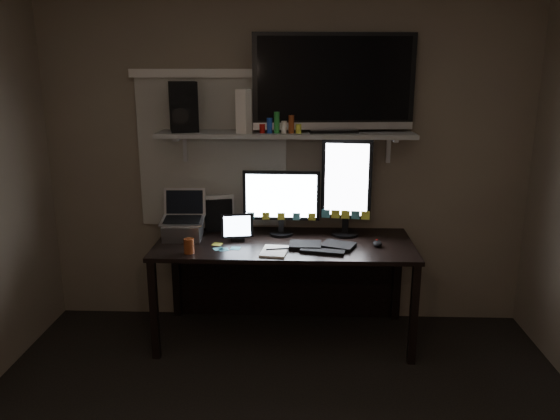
{
  "coord_description": "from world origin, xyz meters",
  "views": [
    {
      "loc": [
        0.11,
        -2.22,
        1.92
      ],
      "look_at": [
        -0.02,
        1.25,
        1.01
      ],
      "focal_mm": 35.0,
      "sensor_mm": 36.0,
      "label": 1
    }
  ],
  "objects_px": {
    "laptop": "(182,216)",
    "mouse": "(377,244)",
    "tv": "(334,83)",
    "game_console": "(248,110)",
    "speaker": "(183,107)",
    "tablet": "(237,227)",
    "cup": "(189,246)",
    "keyboard": "(322,246)",
    "monitor_portrait": "(346,187)",
    "desk": "(285,260)",
    "monitor_landscape": "(281,203)"
  },
  "relations": [
    {
      "from": "laptop",
      "to": "mouse",
      "type": "bearing_deg",
      "value": -6.68
    },
    {
      "from": "laptop",
      "to": "tv",
      "type": "distance_m",
      "value": 1.41
    },
    {
      "from": "game_console",
      "to": "speaker",
      "type": "relative_size",
      "value": 0.86
    },
    {
      "from": "tablet",
      "to": "tv",
      "type": "xyz_separation_m",
      "value": [
        0.66,
        0.19,
        0.99
      ]
    },
    {
      "from": "cup",
      "to": "game_console",
      "type": "relative_size",
      "value": 0.33
    },
    {
      "from": "keyboard",
      "to": "laptop",
      "type": "relative_size",
      "value": 1.32
    },
    {
      "from": "laptop",
      "to": "game_console",
      "type": "relative_size",
      "value": 1.14
    },
    {
      "from": "monitor_portrait",
      "to": "laptop",
      "type": "xyz_separation_m",
      "value": [
        -1.17,
        -0.14,
        -0.19
      ]
    },
    {
      "from": "keyboard",
      "to": "laptop",
      "type": "distance_m",
      "value": 1.01
    },
    {
      "from": "tv",
      "to": "game_console",
      "type": "height_order",
      "value": "tv"
    },
    {
      "from": "tablet",
      "to": "speaker",
      "type": "relative_size",
      "value": 0.65
    },
    {
      "from": "desk",
      "to": "keyboard",
      "type": "xyz_separation_m",
      "value": [
        0.26,
        -0.23,
        0.19
      ]
    },
    {
      "from": "desk",
      "to": "tablet",
      "type": "distance_m",
      "value": 0.44
    },
    {
      "from": "desk",
      "to": "tv",
      "type": "xyz_separation_m",
      "value": [
        0.33,
        0.09,
        1.26
      ]
    },
    {
      "from": "mouse",
      "to": "cup",
      "type": "xyz_separation_m",
      "value": [
        -1.26,
        -0.2,
        0.03
      ]
    },
    {
      "from": "game_console",
      "to": "tv",
      "type": "bearing_deg",
      "value": 21.8
    },
    {
      "from": "desk",
      "to": "mouse",
      "type": "relative_size",
      "value": 18.29
    },
    {
      "from": "desk",
      "to": "tv",
      "type": "height_order",
      "value": "tv"
    },
    {
      "from": "keyboard",
      "to": "speaker",
      "type": "xyz_separation_m",
      "value": [
        -0.98,
        0.33,
        0.91
      ]
    },
    {
      "from": "cup",
      "to": "mouse",
      "type": "bearing_deg",
      "value": 8.88
    },
    {
      "from": "mouse",
      "to": "tablet",
      "type": "distance_m",
      "value": 0.98
    },
    {
      "from": "monitor_portrait",
      "to": "game_console",
      "type": "relative_size",
      "value": 2.41
    },
    {
      "from": "game_console",
      "to": "desk",
      "type": "bearing_deg",
      "value": 4.06
    },
    {
      "from": "mouse",
      "to": "monitor_landscape",
      "type": "bearing_deg",
      "value": 164.14
    },
    {
      "from": "mouse",
      "to": "speaker",
      "type": "bearing_deg",
      "value": 171.92
    },
    {
      "from": "mouse",
      "to": "cup",
      "type": "distance_m",
      "value": 1.28
    },
    {
      "from": "monitor_landscape",
      "to": "tv",
      "type": "bearing_deg",
      "value": 7.54
    },
    {
      "from": "desk",
      "to": "monitor_portrait",
      "type": "xyz_separation_m",
      "value": [
        0.44,
        0.07,
        0.54
      ]
    },
    {
      "from": "desk",
      "to": "cup",
      "type": "relative_size",
      "value": 18.08
    },
    {
      "from": "monitor_landscape",
      "to": "speaker",
      "type": "distance_m",
      "value": 0.97
    },
    {
      "from": "monitor_portrait",
      "to": "cup",
      "type": "relative_size",
      "value": 7.2
    },
    {
      "from": "tv",
      "to": "speaker",
      "type": "distance_m",
      "value": 1.06
    },
    {
      "from": "monitor_portrait",
      "to": "tv",
      "type": "xyz_separation_m",
      "value": [
        -0.11,
        0.03,
        0.73
      ]
    },
    {
      "from": "tablet",
      "to": "laptop",
      "type": "distance_m",
      "value": 0.4
    },
    {
      "from": "laptop",
      "to": "tv",
      "type": "height_order",
      "value": "tv"
    },
    {
      "from": "desk",
      "to": "speaker",
      "type": "xyz_separation_m",
      "value": [
        -0.72,
        0.1,
        1.1
      ]
    },
    {
      "from": "monitor_landscape",
      "to": "laptop",
      "type": "distance_m",
      "value": 0.71
    },
    {
      "from": "tablet",
      "to": "game_console",
      "type": "bearing_deg",
      "value": 57.12
    },
    {
      "from": "tv",
      "to": "laptop",
      "type": "bearing_deg",
      "value": -176.39
    },
    {
      "from": "monitor_portrait",
      "to": "laptop",
      "type": "distance_m",
      "value": 1.19
    },
    {
      "from": "monitor_landscape",
      "to": "keyboard",
      "type": "relative_size",
      "value": 1.24
    },
    {
      "from": "desk",
      "to": "keyboard",
      "type": "bearing_deg",
      "value": -41.5
    },
    {
      "from": "tv",
      "to": "tablet",
      "type": "bearing_deg",
      "value": -169.27
    },
    {
      "from": "desk",
      "to": "tablet",
      "type": "xyz_separation_m",
      "value": [
        -0.33,
        -0.1,
        0.27
      ]
    },
    {
      "from": "tablet",
      "to": "speaker",
      "type": "height_order",
      "value": "speaker"
    },
    {
      "from": "monitor_landscape",
      "to": "speaker",
      "type": "bearing_deg",
      "value": 177.38
    },
    {
      "from": "keyboard",
      "to": "mouse",
      "type": "xyz_separation_m",
      "value": [
        0.38,
        0.05,
        0.0
      ]
    },
    {
      "from": "tv",
      "to": "desk",
      "type": "bearing_deg",
      "value": -169.55
    },
    {
      "from": "desk",
      "to": "cup",
      "type": "height_order",
      "value": "cup"
    },
    {
      "from": "mouse",
      "to": "laptop",
      "type": "relative_size",
      "value": 0.29
    }
  ]
}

